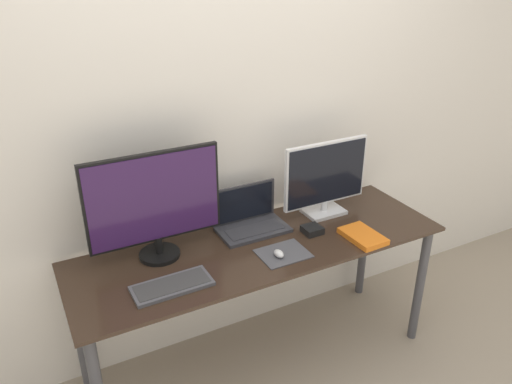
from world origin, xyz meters
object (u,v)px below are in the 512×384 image
at_px(keyboard, 172,286).
at_px(power_brick, 312,230).
at_px(monitor_left, 155,203).
at_px(mouse, 279,254).
at_px(book, 363,236).
at_px(laptop, 249,218).
at_px(monitor_right, 326,178).

relative_size(keyboard, power_brick, 3.68).
height_order(monitor_left, power_brick, monitor_left).
xyz_separation_m(mouse, book, (0.46, -0.05, -0.01)).
bearing_deg(laptop, book, -38.66).
bearing_deg(mouse, monitor_right, 31.79).
bearing_deg(keyboard, laptop, 30.13).
height_order(mouse, power_brick, mouse).
height_order(monitor_right, mouse, monitor_right).
distance_m(laptop, keyboard, 0.61).
height_order(monitor_right, power_brick, monitor_right).
distance_m(laptop, power_brick, 0.33).
bearing_deg(keyboard, monitor_left, 83.64).
distance_m(laptop, book, 0.58).
distance_m(monitor_right, book, 0.38).
height_order(book, power_brick, power_brick).
relative_size(monitor_left, laptop, 1.74).
height_order(keyboard, book, book).
height_order(laptop, mouse, laptop).
xyz_separation_m(monitor_left, book, (0.95, -0.32, -0.26)).
bearing_deg(keyboard, monitor_right, 15.38).
relative_size(monitor_right, mouse, 7.91).
height_order(keyboard, power_brick, power_brick).
bearing_deg(power_brick, monitor_right, 41.01).
bearing_deg(power_brick, mouse, -155.60).
relative_size(monitor_left, book, 2.67).
xyz_separation_m(laptop, book, (0.45, -0.36, -0.04)).
height_order(monitor_left, mouse, monitor_left).
bearing_deg(mouse, power_brick, 24.40).
bearing_deg(book, monitor_left, 161.35).
relative_size(monitor_right, laptop, 1.40).
height_order(monitor_left, laptop, monitor_left).
bearing_deg(keyboard, book, -3.24).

